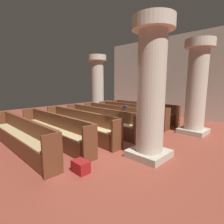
# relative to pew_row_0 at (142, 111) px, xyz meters

# --- Properties ---
(ground_plane) EXTENTS (19.20, 19.20, 0.00)m
(ground_plane) POSITION_rel_pew_row_0_xyz_m (0.91, -3.81, -0.50)
(ground_plane) COLOR brown
(back_wall) EXTENTS (10.00, 0.16, 4.50)m
(back_wall) POSITION_rel_pew_row_0_xyz_m (0.91, 2.27, 1.75)
(back_wall) COLOR beige
(back_wall) RESTS_ON ground
(pew_row_0) EXTENTS (3.87, 0.47, 0.93)m
(pew_row_0) POSITION_rel_pew_row_0_xyz_m (0.00, 0.00, 0.00)
(pew_row_0) COLOR brown
(pew_row_0) RESTS_ON ground
(pew_row_1) EXTENTS (3.87, 0.46, 0.93)m
(pew_row_1) POSITION_rel_pew_row_0_xyz_m (0.00, -0.98, 0.00)
(pew_row_1) COLOR brown
(pew_row_1) RESTS_ON ground
(pew_row_2) EXTENTS (3.87, 0.46, 0.93)m
(pew_row_2) POSITION_rel_pew_row_0_xyz_m (0.00, -1.96, 0.00)
(pew_row_2) COLOR brown
(pew_row_2) RESTS_ON ground
(pew_row_3) EXTENTS (3.87, 0.47, 0.93)m
(pew_row_3) POSITION_rel_pew_row_0_xyz_m (0.00, -2.94, 0.00)
(pew_row_3) COLOR brown
(pew_row_3) RESTS_ON ground
(pew_row_4) EXTENTS (3.87, 0.46, 0.93)m
(pew_row_4) POSITION_rel_pew_row_0_xyz_m (0.00, -3.93, 0.00)
(pew_row_4) COLOR brown
(pew_row_4) RESTS_ON ground
(pew_row_5) EXTENTS (3.87, 0.46, 0.93)m
(pew_row_5) POSITION_rel_pew_row_0_xyz_m (0.00, -4.91, 0.00)
(pew_row_5) COLOR brown
(pew_row_5) RESTS_ON ground
(pew_row_6) EXTENTS (3.87, 0.47, 0.93)m
(pew_row_6) POSITION_rel_pew_row_0_xyz_m (0.00, -5.89, 0.00)
(pew_row_6) COLOR brown
(pew_row_6) RESTS_ON ground
(pillar_aisle_side) EXTENTS (1.03, 1.03, 3.47)m
(pillar_aisle_side) POSITION_rel_pew_row_0_xyz_m (2.78, -0.54, 1.31)
(pillar_aisle_side) COLOR #B6AD9A
(pillar_aisle_side) RESTS_ON ground
(pillar_far_side) EXTENTS (1.03, 1.03, 3.47)m
(pillar_far_side) POSITION_rel_pew_row_0_xyz_m (-2.73, -0.65, 1.31)
(pillar_far_side) COLOR #B6AD9A
(pillar_far_side) RESTS_ON ground
(pillar_aisle_rear) EXTENTS (1.02, 1.02, 3.47)m
(pillar_aisle_rear) POSITION_rel_pew_row_0_xyz_m (2.78, -3.65, 1.31)
(pillar_aisle_rear) COLOR #B6AD9A
(pillar_aisle_rear) RESTS_ON ground
(lectern) EXTENTS (0.48, 0.45, 1.08)m
(lectern) POSITION_rel_pew_row_0_xyz_m (0.31, 1.06, -0.05)
(lectern) COLOR #492215
(lectern) RESTS_ON ground
(hymn_book) EXTENTS (0.15, 0.22, 0.04)m
(hymn_book) POSITION_rel_pew_row_0_xyz_m (0.40, -1.77, 0.44)
(hymn_book) COLOR navy
(hymn_book) RESTS_ON pew_row_2
(kneeler_box_red) EXTENTS (0.38, 0.27, 0.26)m
(kneeler_box_red) POSITION_rel_pew_row_0_xyz_m (2.18, -5.41, -0.37)
(kneeler_box_red) COLOR maroon
(kneeler_box_red) RESTS_ON ground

